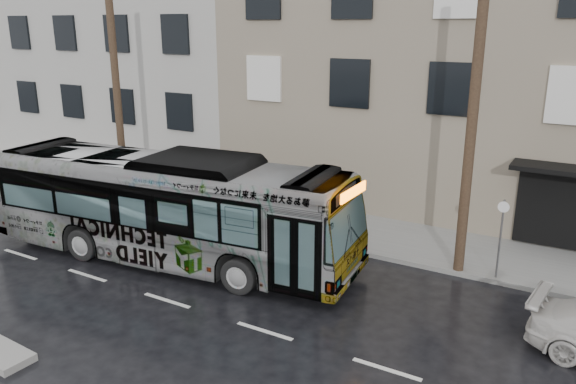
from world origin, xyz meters
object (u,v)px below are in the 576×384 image
utility_pole_rear (117,93)px  dark_sedan (69,212)px  sign_post (500,239)px  bus (167,207)px  utility_pole_front (472,123)px

utility_pole_rear → dark_sedan: bearing=-81.7°
sign_post → bus: bus is taller
dark_sedan → bus: bearing=-89.0°
utility_pole_rear → dark_sedan: 5.18m
bus → utility_pole_rear: bearing=51.9°
utility_pole_rear → dark_sedan: utility_pole_rear is taller
utility_pole_rear → bus: bearing=-32.1°
sign_post → bus: (-9.54, -3.49, 0.39)m
bus → dark_sedan: bus is taller
utility_pole_front → bus: bearing=-157.6°
sign_post → dark_sedan: (-14.62, -3.26, -0.69)m
utility_pole_front → utility_pole_rear: bearing=180.0°
utility_pole_rear → sign_post: size_ratio=3.75×
dark_sedan → sign_post: bearing=-73.9°
sign_post → dark_sedan: bearing=-167.4°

